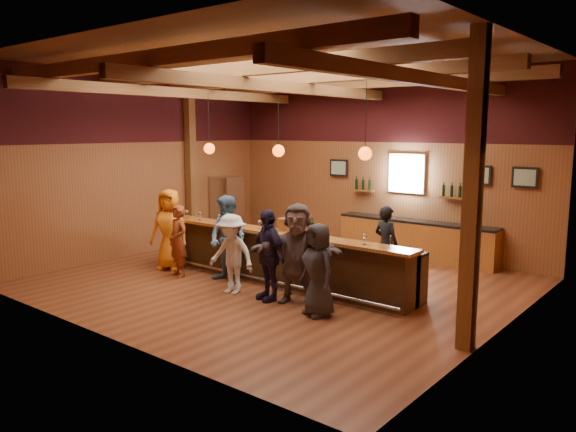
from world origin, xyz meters
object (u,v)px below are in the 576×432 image
(customer_brown, at_px, (297,253))
(customer_dark, at_px, (318,270))
(customer_orange, at_px, (170,229))
(bartender, at_px, (386,244))
(stainless_fridge, at_px, (227,208))
(bottle_a, at_px, (303,227))
(customer_denim, at_px, (228,240))
(ice_bucket, at_px, (283,224))
(customer_navy, at_px, (268,255))
(bar_counter, at_px, (284,256))
(customer_white, at_px, (232,254))
(customer_redvest, at_px, (178,241))
(back_bar_cabinet, at_px, (415,240))

(customer_brown, bearing_deg, customer_dark, -51.79)
(customer_orange, relative_size, bartender, 1.14)
(stainless_fridge, bearing_deg, customer_orange, -65.74)
(bottle_a, bearing_deg, customer_orange, -170.22)
(bottle_a, bearing_deg, customer_denim, -159.91)
(stainless_fridge, relative_size, ice_bucket, 7.17)
(customer_dark, height_order, bartender, bartender)
(customer_dark, height_order, ice_bucket, customer_dark)
(customer_brown, bearing_deg, customer_navy, 174.55)
(bar_counter, height_order, customer_denim, customer_denim)
(customer_white, bearing_deg, bottle_a, 43.42)
(stainless_fridge, height_order, customer_orange, customer_orange)
(customer_orange, relative_size, customer_white, 1.18)
(customer_denim, xyz_separation_m, ice_bucket, (0.96, 0.60, 0.33))
(customer_dark, distance_m, bartender, 2.55)
(customer_orange, bearing_deg, customer_denim, -21.97)
(customer_white, bearing_deg, customer_redvest, 168.07)
(customer_denim, xyz_separation_m, customer_navy, (1.40, -0.38, -0.05))
(customer_redvest, bearing_deg, customer_brown, 15.52)
(back_bar_cabinet, height_order, ice_bucket, ice_bucket)
(customer_dark, bearing_deg, customer_navy, -165.99)
(back_bar_cabinet, height_order, customer_orange, customer_orange)
(stainless_fridge, relative_size, customer_brown, 0.98)
(customer_denim, relative_size, bottle_a, 5.13)
(bartender, bearing_deg, bottle_a, 67.01)
(back_bar_cabinet, relative_size, customer_orange, 2.20)
(customer_brown, bearing_deg, bottle_a, 94.45)
(customer_orange, distance_m, customer_navy, 3.25)
(back_bar_cabinet, relative_size, stainless_fridge, 2.22)
(customer_redvest, xyz_separation_m, customer_brown, (3.11, 0.15, 0.15))
(customer_redvest, bearing_deg, customer_denim, 28.14)
(bar_counter, xyz_separation_m, customer_navy, (0.59, -1.18, 0.32))
(bar_counter, distance_m, ice_bucket, 0.76)
(stainless_fridge, xyz_separation_m, bartender, (5.80, -1.21, -0.10))
(back_bar_cabinet, relative_size, customer_dark, 2.52)
(bar_counter, distance_m, back_bar_cabinet, 3.76)
(customer_white, bearing_deg, customer_orange, 162.65)
(customer_denim, bearing_deg, bottle_a, 17.64)
(customer_dark, bearing_deg, ice_bucket, 166.41)
(customer_orange, xyz_separation_m, customer_redvest, (0.64, -0.30, -0.14))
(back_bar_cabinet, height_order, customer_navy, customer_navy)
(stainless_fridge, distance_m, bartender, 5.93)
(customer_redvest, relative_size, customer_navy, 0.91)
(stainless_fridge, relative_size, customer_orange, 0.99)
(back_bar_cabinet, xyz_separation_m, customer_white, (-1.40, -4.88, 0.29))
(customer_white, bearing_deg, customer_dark, -6.14)
(bar_counter, xyz_separation_m, customer_dark, (1.82, -1.31, 0.27))
(bottle_a, bearing_deg, ice_bucket, 174.14)
(stainless_fridge, height_order, customer_redvest, stainless_fridge)
(bar_counter, bearing_deg, customer_denim, -135.60)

